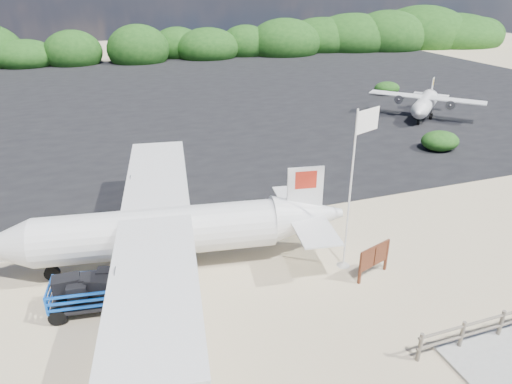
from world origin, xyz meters
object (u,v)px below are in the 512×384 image
at_px(flagpole, 343,265).
at_px(signboard, 372,276).
at_px(crew_a, 214,228).
at_px(baggage_cart, 93,309).
at_px(crew_b, 279,205).
at_px(aircraft_small, 25,101).
at_px(aircraft_large, 310,106).
at_px(crew_c, 226,225).

xyz_separation_m(flagpole, signboard, (0.67, -1.00, 0.00)).
bearing_deg(crew_a, baggage_cart, 29.62).
xyz_separation_m(crew_a, crew_b, (3.34, 1.02, 0.03)).
distance_m(crew_b, aircraft_small, 32.16).
height_order(flagpole, aircraft_large, flagpole).
height_order(signboard, aircraft_small, aircraft_small).
height_order(crew_b, crew_c, crew_c).
bearing_deg(flagpole, aircraft_large, 67.66).
relative_size(baggage_cart, crew_b, 1.72).
relative_size(signboard, crew_c, 1.02).
bearing_deg(signboard, flagpole, 105.66).
xyz_separation_m(baggage_cart, aircraft_small, (-5.23, 32.95, 0.00)).
height_order(crew_c, aircraft_small, crew_c).
xyz_separation_m(crew_b, aircraft_large, (10.59, 19.08, -0.79)).
xyz_separation_m(crew_c, aircraft_small, (-10.71, 30.19, -0.82)).
bearing_deg(signboard, crew_b, 89.67).
bearing_deg(aircraft_small, flagpole, 70.67).
bearing_deg(aircraft_large, flagpole, 76.38).
bearing_deg(crew_c, crew_b, -141.85).
height_order(baggage_cart, flagpole, flagpole).
bearing_deg(aircraft_large, baggage_cart, 59.10).
relative_size(baggage_cart, flagpole, 0.43).
bearing_deg(baggage_cart, crew_a, 36.95).
bearing_deg(crew_b, aircraft_large, -119.38).
xyz_separation_m(signboard, crew_c, (-4.53, 4.22, 0.82)).
relative_size(crew_b, crew_c, 0.96).
xyz_separation_m(crew_c, aircraft_large, (13.44, 20.12, -0.82)).
distance_m(baggage_cart, crew_a, 5.77).
bearing_deg(crew_c, crew_a, 15.90).
distance_m(crew_b, crew_c, 3.03).
height_order(signboard, aircraft_large, aircraft_large).
bearing_deg(crew_a, aircraft_small, -70.72).
height_order(flagpole, crew_c, flagpole).
bearing_deg(aircraft_small, signboard, 70.99).
height_order(signboard, crew_c, crew_c).
distance_m(baggage_cart, signboard, 10.12).
bearing_deg(baggage_cart, aircraft_large, 58.28).
xyz_separation_m(baggage_cart, flagpole, (9.35, -0.46, 0.00)).
bearing_deg(signboard, aircraft_small, 95.88).
xyz_separation_m(baggage_cart, crew_c, (5.49, 2.76, 0.82)).
height_order(crew_b, aircraft_small, crew_b).
relative_size(signboard, aircraft_large, 0.10).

